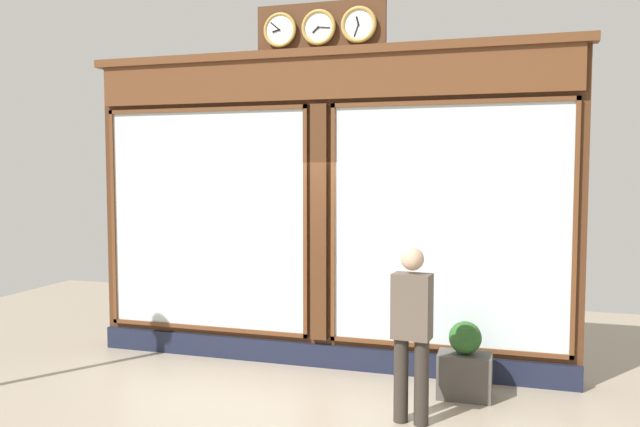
{
  "coord_description": "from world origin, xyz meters",
  "views": [
    {
      "loc": [
        -2.21,
        7.29,
        2.42
      ],
      "look_at": [
        0.0,
        0.0,
        1.88
      ],
      "focal_mm": 35.51,
      "sensor_mm": 36.0,
      "label": 1
    }
  ],
  "objects": [
    {
      "name": "planter_box",
      "position": [
        -1.77,
        0.57,
        0.24
      ],
      "size": [
        0.56,
        0.36,
        0.47
      ],
      "primitive_type": "cube",
      "color": "#4C4742",
      "rests_on": "ground_plane"
    },
    {
      "name": "shop_facade",
      "position": [
        -0.0,
        -0.13,
        1.94
      ],
      "size": [
        6.12,
        0.42,
        4.39
      ],
      "color": "#4C2B16",
      "rests_on": "ground_plane"
    },
    {
      "name": "pedestrian",
      "position": [
        -1.33,
        1.41,
        0.93
      ],
      "size": [
        0.38,
        0.26,
        1.69
      ],
      "color": "#312A24",
      "rests_on": "ground_plane"
    },
    {
      "name": "planter_shrub",
      "position": [
        -1.77,
        0.57,
        0.65
      ],
      "size": [
        0.34,
        0.34,
        0.34
      ],
      "primitive_type": "sphere",
      "color": "#285623",
      "rests_on": "planter_box"
    }
  ]
}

